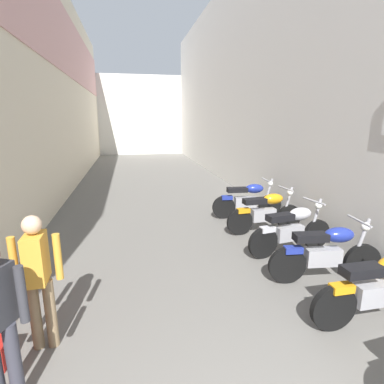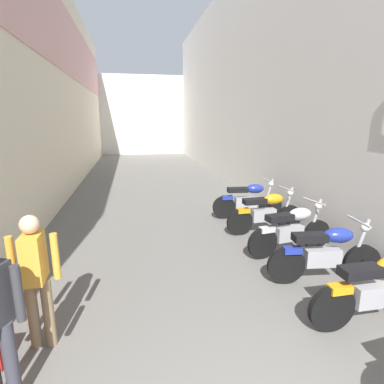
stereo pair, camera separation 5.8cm
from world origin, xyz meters
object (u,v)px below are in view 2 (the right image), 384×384
at_px(motorcycle_sixth, 248,199).
at_px(motorcycle_third, 326,252).
at_px(motorcycle_second, 379,288).
at_px(pedestrian_mid_alley, 36,273).
at_px(motorcycle_fourth, 292,229).
at_px(motorcycle_fifth, 266,211).

bearing_deg(motorcycle_sixth, motorcycle_third, -90.00).
relative_size(motorcycle_second, pedestrian_mid_alley, 1.18).
distance_m(motorcycle_fourth, motorcycle_fifth, 1.16).
bearing_deg(pedestrian_mid_alley, motorcycle_second, -5.67).
bearing_deg(motorcycle_sixth, motorcycle_fifth, -90.00).
xyz_separation_m(motorcycle_fourth, motorcycle_sixth, (0.00, 2.27, 0.00)).
height_order(motorcycle_fourth, motorcycle_fifth, same).
height_order(motorcycle_fifth, pedestrian_mid_alley, pedestrian_mid_alley).
bearing_deg(pedestrian_mid_alley, motorcycle_third, 9.47).
xyz_separation_m(motorcycle_third, motorcycle_sixth, (0.00, 3.34, 0.00)).
relative_size(motorcycle_fourth, pedestrian_mid_alley, 1.17).
bearing_deg(pedestrian_mid_alley, motorcycle_sixth, 44.97).
bearing_deg(motorcycle_second, motorcycle_fifth, 90.00).
bearing_deg(motorcycle_second, motorcycle_sixth, 90.00).
height_order(motorcycle_fifth, motorcycle_sixth, same).
distance_m(motorcycle_fifth, motorcycle_sixth, 1.10).
height_order(motorcycle_fourth, pedestrian_mid_alley, pedestrian_mid_alley).
xyz_separation_m(motorcycle_third, pedestrian_mid_alley, (-4.02, -0.67, 0.42)).
bearing_deg(motorcycle_second, motorcycle_fourth, 90.00).
relative_size(motorcycle_third, pedestrian_mid_alley, 1.18).
xyz_separation_m(motorcycle_second, motorcycle_sixth, (-0.00, 4.41, 0.00)).
relative_size(motorcycle_fourth, motorcycle_fifth, 0.99).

